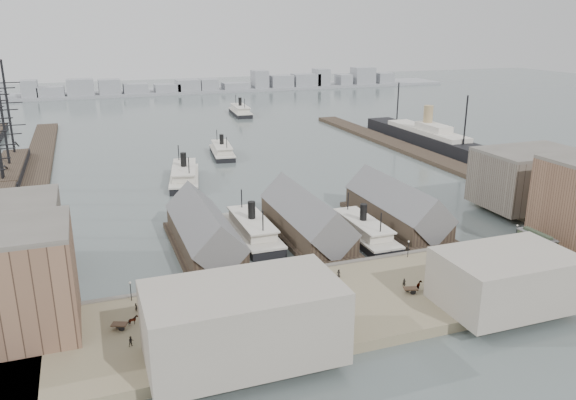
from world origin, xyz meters
name	(u,v)px	position (x,y,z in m)	size (l,w,h in m)	color
ground	(333,263)	(0.00, 0.00, 0.00)	(900.00, 900.00, 0.00)	#495554
quay	(376,297)	(0.00, -20.00, 1.00)	(180.00, 30.00, 2.00)	#786C50
seawall	(343,267)	(0.00, -5.20, 1.15)	(180.00, 1.20, 2.30)	#59544C
west_wharf	(35,177)	(-68.00, 100.00, 0.80)	(10.00, 220.00, 1.60)	#2D231C
east_wharf	(414,152)	(78.00, 90.00, 0.80)	(10.00, 180.00, 1.60)	#2D231C
ferry_shed_west	(204,233)	(-26.00, 16.88, 4.64)	(14.00, 42.00, 12.60)	#2D231C
ferry_shed_center	(306,220)	(0.00, 16.88, 4.64)	(14.00, 42.00, 12.60)	#2D231C
ferry_shed_east	(396,209)	(26.00, 16.88, 4.64)	(14.00, 42.00, 12.60)	#2D231C
warehouse_east_back	(529,179)	(68.00, 15.00, 9.50)	(28.00, 20.00, 15.00)	#60564C
street_bldg_center	(505,279)	(20.00, -32.00, 7.00)	(24.00, 16.00, 10.00)	gray
street_bldg_west	(244,322)	(-30.00, -32.00, 8.00)	(30.00, 16.00, 12.00)	gray
lamp_post_far_w	(130,288)	(-45.00, -7.00, 4.71)	(0.44, 0.44, 3.92)	black
lamp_post_near_w	(281,265)	(-15.00, -7.00, 4.71)	(0.44, 0.44, 3.92)	black
lamp_post_near_e	(408,246)	(15.00, -7.00, 4.71)	(0.44, 0.44, 3.92)	black
lamp_post_far_e	(517,229)	(45.00, -7.00, 4.71)	(0.44, 0.44, 3.92)	black
far_shore	(148,89)	(-2.07, 334.14, 3.91)	(500.00, 40.00, 15.72)	gray
ferry_docked_west	(252,229)	(-13.00, 20.85, 2.41)	(8.64, 28.80, 10.29)	black
ferry_docked_east	(363,230)	(13.00, 10.91, 2.28)	(8.18, 27.25, 9.73)	black
ferry_open_near	(184,175)	(-19.83, 78.25, 2.58)	(15.09, 32.07, 11.02)	black
ferry_open_mid	(222,151)	(1.76, 113.26, 2.20)	(10.88, 26.98, 9.37)	black
ferry_open_far	(240,111)	(37.08, 213.09, 2.52)	(11.32, 30.74, 10.76)	black
sailing_ship_mid	(10,168)	(-76.26, 108.79, 2.81)	(9.54, 55.12, 39.22)	black
ocean_steamer	(427,137)	(92.00, 102.45, 3.78)	(12.01, 87.78, 17.56)	black
tram	(537,242)	(45.32, -13.22, 3.87)	(2.91, 10.35, 3.66)	black
horse_cart_left	(130,321)	(-46.12, -16.40, 2.82)	(4.82, 3.06, 1.62)	black
horse_cart_center	(286,292)	(-17.08, -15.34, 2.84)	(4.93, 3.17, 1.67)	black
horse_cart_right	(418,287)	(7.98, -21.95, 2.84)	(4.87, 2.82, 1.68)	black
pedestrian_0	(136,307)	(-44.56, -11.62, 2.84)	(0.61, 0.45, 1.68)	black
pedestrian_1	(131,341)	(-46.48, -23.12, 2.89)	(0.86, 0.67, 1.78)	black
pedestrian_2	(243,288)	(-24.24, -10.51, 2.80)	(1.03, 0.59, 1.60)	black
pedestrian_3	(322,299)	(-11.69, -20.27, 2.91)	(1.07, 0.44, 1.82)	black
pedestrian_4	(339,273)	(-3.94, -11.14, 2.85)	(0.84, 0.54, 1.71)	black
pedestrian_5	(404,283)	(6.30, -19.75, 2.91)	(0.67, 0.49, 1.82)	black
pedestrian_6	(433,258)	(18.85, -10.89, 2.78)	(0.76, 0.59, 1.56)	black
pedestrian_7	(485,281)	(22.11, -24.34, 2.85)	(1.10, 0.63, 1.71)	black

